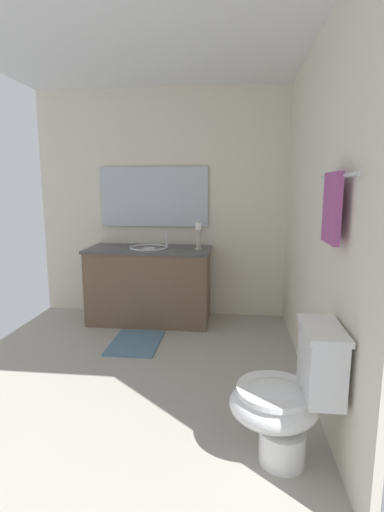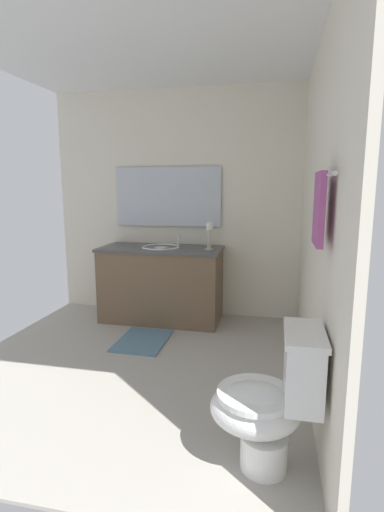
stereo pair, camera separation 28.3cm
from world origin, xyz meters
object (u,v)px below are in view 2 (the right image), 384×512
object	(u,v)px
toilet	(269,402)
towel_near_vanity	(319,209)
sink_basin	(161,251)
vanity_cabinet	(161,284)
bath_mat	(143,341)
towel_bar	(325,176)
mirror	(168,197)
candle_holder_tall	(209,236)

from	to	relation	value
toilet	towel_near_vanity	world-z (taller)	towel_near_vanity
sink_basin	vanity_cabinet	bearing A→B (deg)	-90.00
towel_near_vanity	bath_mat	world-z (taller)	towel_near_vanity
sink_basin	towel_bar	bearing A→B (deg)	36.98
vanity_cabinet	mirror	bearing A→B (deg)	179.99
mirror	toilet	size ratio (longest dim) A/B	1.58
mirror	sink_basin	bearing A→B (deg)	0.20
mirror	toilet	xyz separation A→B (m)	(2.33, 1.17, -0.95)
vanity_cabinet	towel_bar	distance (m)	2.55
mirror	candle_holder_tall	size ratio (longest dim) A/B	4.29
sink_basin	mirror	bearing A→B (deg)	-179.80
mirror	towel_bar	xyz separation A→B (m)	(2.13, 1.39, 0.16)
toilet	bath_mat	distance (m)	1.88
towel_near_vanity	mirror	bearing A→B (deg)	-147.14
sink_basin	mirror	xyz separation A→B (m)	(-0.28, -0.00, 0.56)
sink_basin	mirror	distance (m)	0.62
towel_bar	vanity_cabinet	bearing A→B (deg)	-143.00
toilet	towel_near_vanity	size ratio (longest dim) A/B	2.08
toilet	bath_mat	size ratio (longest dim) A/B	1.25
vanity_cabinet	bath_mat	world-z (taller)	vanity_cabinet
candle_holder_tall	sink_basin	bearing A→B (deg)	-95.68
vanity_cabinet	toilet	bearing A→B (deg)	29.76
sink_basin	candle_holder_tall	xyz separation A→B (m)	(0.05, 0.52, 0.18)
vanity_cabinet	mirror	xyz separation A→B (m)	(-0.28, 0.00, 0.91)
toilet	towel_near_vanity	distance (m)	0.99
bath_mat	vanity_cabinet	bearing A→B (deg)	-180.00
candle_holder_tall	mirror	bearing A→B (deg)	-122.35
towel_near_vanity	vanity_cabinet	bearing A→B (deg)	-143.35
towel_near_vanity	bath_mat	size ratio (longest dim) A/B	0.60
sink_basin	mirror	size ratio (longest dim) A/B	0.34
sink_basin	bath_mat	bearing A→B (deg)	-0.09
towel_bar	towel_near_vanity	bearing A→B (deg)	-90.00
sink_basin	bath_mat	xyz separation A→B (m)	(0.62, -0.00, -0.75)
toilet	bath_mat	xyz separation A→B (m)	(-1.42, -1.17, -0.36)
toilet	towel_bar	bearing A→B (deg)	131.94
toilet	towel_bar	distance (m)	1.15
bath_mat	toilet	bearing A→B (deg)	39.45
sink_basin	towel_near_vanity	bearing A→B (deg)	36.63
towel_near_vanity	bath_mat	distance (m)	2.26
candle_holder_tall	bath_mat	distance (m)	1.21
vanity_cabinet	towel_bar	xyz separation A→B (m)	(1.85, 1.39, 1.07)
vanity_cabinet	mirror	world-z (taller)	mirror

